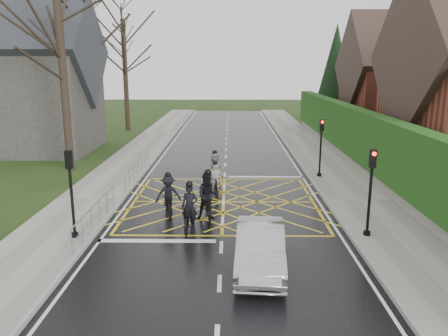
{
  "coord_description": "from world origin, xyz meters",
  "views": [
    {
      "loc": [
        0.28,
        -18.64,
        5.96
      ],
      "look_at": [
        0.01,
        1.12,
        1.3
      ],
      "focal_mm": 35.0,
      "sensor_mm": 36.0,
      "label": 1
    }
  ],
  "objects_px": {
    "cyclist_rear": "(190,214)",
    "cyclist_lead": "(215,172)",
    "cyclist_back": "(208,201)",
    "car": "(260,247)",
    "cyclist_mid": "(168,199)",
    "cyclist_front": "(215,183)"
  },
  "relations": [
    {
      "from": "cyclist_lead",
      "to": "car",
      "type": "distance_m",
      "value": 9.76
    },
    {
      "from": "cyclist_mid",
      "to": "cyclist_front",
      "type": "height_order",
      "value": "cyclist_mid"
    },
    {
      "from": "cyclist_mid",
      "to": "car",
      "type": "xyz_separation_m",
      "value": [
        3.42,
        -4.88,
        0.02
      ]
    },
    {
      "from": "cyclist_back",
      "to": "cyclist_rear",
      "type": "bearing_deg",
      "value": -129.05
    },
    {
      "from": "cyclist_rear",
      "to": "car",
      "type": "distance_m",
      "value": 4.02
    },
    {
      "from": "cyclist_mid",
      "to": "cyclist_front",
      "type": "bearing_deg",
      "value": 41.2
    },
    {
      "from": "cyclist_rear",
      "to": "cyclist_lead",
      "type": "distance_m",
      "value": 6.43
    },
    {
      "from": "cyclist_back",
      "to": "cyclist_mid",
      "type": "xyz_separation_m",
      "value": [
        -1.65,
        0.61,
        -0.12
      ]
    },
    {
      "from": "cyclist_back",
      "to": "cyclist_mid",
      "type": "bearing_deg",
      "value": 151.54
    },
    {
      "from": "cyclist_front",
      "to": "car",
      "type": "bearing_deg",
      "value": -87.98
    },
    {
      "from": "cyclist_back",
      "to": "cyclist_lead",
      "type": "distance_m",
      "value": 5.34
    },
    {
      "from": "cyclist_back",
      "to": "cyclist_mid",
      "type": "relative_size",
      "value": 1.09
    },
    {
      "from": "cyclist_rear",
      "to": "cyclist_back",
      "type": "height_order",
      "value": "cyclist_back"
    },
    {
      "from": "cyclist_rear",
      "to": "cyclist_front",
      "type": "relative_size",
      "value": 1.12
    },
    {
      "from": "cyclist_front",
      "to": "car",
      "type": "xyz_separation_m",
      "value": [
        1.59,
        -7.43,
        0.05
      ]
    },
    {
      "from": "cyclist_rear",
      "to": "car",
      "type": "relative_size",
      "value": 0.48
    },
    {
      "from": "cyclist_rear",
      "to": "cyclist_mid",
      "type": "relative_size",
      "value": 1.01
    },
    {
      "from": "cyclist_front",
      "to": "cyclist_lead",
      "type": "xyz_separation_m",
      "value": [
        -0.09,
        2.17,
        -0.01
      ]
    },
    {
      "from": "cyclist_mid",
      "to": "cyclist_lead",
      "type": "distance_m",
      "value": 5.04
    },
    {
      "from": "cyclist_rear",
      "to": "cyclist_back",
      "type": "bearing_deg",
      "value": 63.64
    },
    {
      "from": "cyclist_front",
      "to": "car",
      "type": "relative_size",
      "value": 0.43
    },
    {
      "from": "cyclist_mid",
      "to": "car",
      "type": "bearing_deg",
      "value": -68.14
    }
  ]
}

